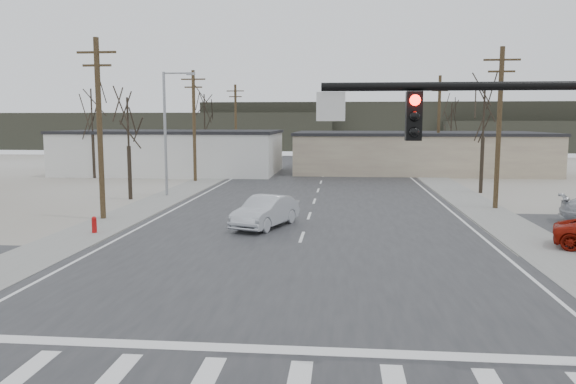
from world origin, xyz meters
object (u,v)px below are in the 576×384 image
object	(u,v)px
sedan_crossing	(266,212)
car_far_b	(326,162)
fire_hydrant	(94,225)
car_far_a	(383,166)

from	to	relation	value
sedan_crossing	car_far_b	world-z (taller)	sedan_crossing
fire_hydrant	car_far_b	bearing A→B (deg)	75.29
car_far_a	car_far_b	bearing A→B (deg)	-16.88
sedan_crossing	car_far_a	bearing A→B (deg)	95.11
fire_hydrant	car_far_b	distance (m)	40.05
sedan_crossing	car_far_b	bearing A→B (deg)	106.69
fire_hydrant	sedan_crossing	bearing A→B (deg)	16.50
car_far_b	car_far_a	bearing A→B (deg)	-48.68
car_far_b	sedan_crossing	bearing A→B (deg)	-101.44
fire_hydrant	sedan_crossing	world-z (taller)	sedan_crossing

